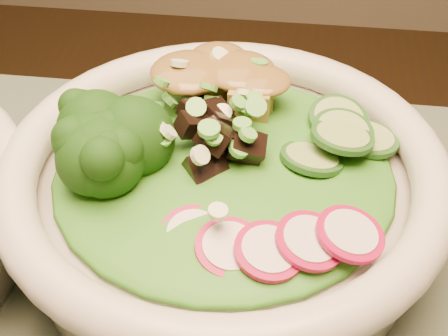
# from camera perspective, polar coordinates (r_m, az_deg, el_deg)

# --- Properties ---
(salad_bowl) EXTENTS (0.31, 0.31, 0.08)m
(salad_bowl) POSITION_cam_1_polar(r_m,az_deg,el_deg) (0.43, 0.00, -2.15)
(salad_bowl) COLOR beige
(salad_bowl) RESTS_ON dining_table
(lettuce_bed) EXTENTS (0.23, 0.23, 0.03)m
(lettuce_bed) POSITION_cam_1_polar(r_m,az_deg,el_deg) (0.42, 0.00, 0.10)
(lettuce_bed) COLOR #286715
(lettuce_bed) RESTS_ON salad_bowl
(broccoli_florets) EXTENTS (0.12, 0.11, 0.05)m
(broccoli_florets) POSITION_cam_1_polar(r_m,az_deg,el_deg) (0.40, -9.91, 0.86)
(broccoli_florets) COLOR black
(broccoli_florets) RESTS_ON salad_bowl
(radish_slices) EXTENTS (0.13, 0.09, 0.02)m
(radish_slices) POSITION_cam_1_polar(r_m,az_deg,el_deg) (0.36, 2.43, -6.83)
(radish_slices) COLOR #9A0B39
(radish_slices) RESTS_ON salad_bowl
(cucumber_slices) EXTENTS (0.10, 0.10, 0.04)m
(cucumber_slices) POSITION_cam_1_polar(r_m,az_deg,el_deg) (0.42, 9.89, 2.47)
(cucumber_slices) COLOR #91B263
(cucumber_slices) RESTS_ON salad_bowl
(mushroom_heap) EXTENTS (0.10, 0.10, 0.05)m
(mushroom_heap) POSITION_cam_1_polar(r_m,az_deg,el_deg) (0.42, -0.30, 3.03)
(mushroom_heap) COLOR black
(mushroom_heap) RESTS_ON salad_bowl
(tofu_cubes) EXTENTS (0.12, 0.10, 0.04)m
(tofu_cubes) POSITION_cam_1_polar(r_m,az_deg,el_deg) (0.47, -1.18, 7.09)
(tofu_cubes) COLOR #A58437
(tofu_cubes) RESTS_ON salad_bowl
(peanut_sauce) EXTENTS (0.08, 0.06, 0.02)m
(peanut_sauce) POSITION_cam_1_polar(r_m,az_deg,el_deg) (0.46, -1.20, 8.62)
(peanut_sauce) COLOR brown
(peanut_sauce) RESTS_ON tofu_cubes
(scallion_garnish) EXTENTS (0.22, 0.22, 0.03)m
(scallion_garnish) POSITION_cam_1_polar(r_m,az_deg,el_deg) (0.40, 0.00, 3.13)
(scallion_garnish) COLOR #58AD3D
(scallion_garnish) RESTS_ON salad_bowl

